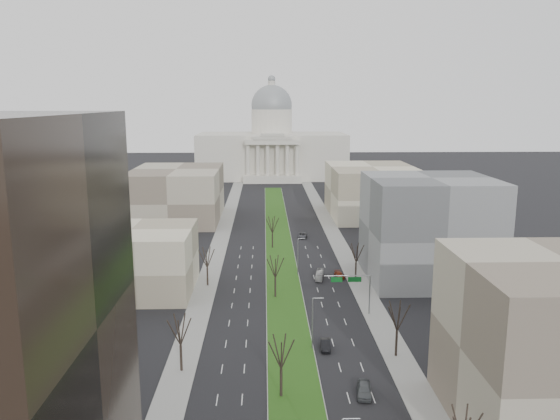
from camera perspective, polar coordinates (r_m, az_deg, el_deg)
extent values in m
plane|color=black|center=(155.95, -0.06, -4.00)|extent=(600.00, 600.00, 0.00)
cube|color=#999993|center=(154.97, -0.05, -4.07)|extent=(8.00, 222.00, 0.15)
cube|color=#194312|center=(154.94, -0.05, -4.03)|extent=(7.70, 221.70, 0.06)
cube|color=gray|center=(132.59, -7.39, -6.83)|extent=(5.00, 330.00, 0.15)
cube|color=gray|center=(133.69, 7.82, -6.69)|extent=(5.00, 330.00, 0.15)
cube|color=beige|center=(301.83, -0.86, 5.73)|extent=(80.00, 40.00, 24.00)
cube|color=beige|center=(280.17, -0.79, 3.24)|extent=(30.00, 6.00, 4.00)
cube|color=beige|center=(278.16, -0.80, 7.12)|extent=(28.00, 5.00, 2.50)
cube|color=beige|center=(278.02, -0.80, 7.53)|extent=(20.00, 5.00, 1.80)
cube|color=beige|center=(277.92, -0.80, 7.86)|extent=(12.00, 5.00, 1.60)
cylinder|color=beige|center=(300.64, -0.87, 9.15)|extent=(22.00, 22.00, 14.00)
sphere|color=gray|center=(300.44, -0.88, 10.86)|extent=(22.00, 22.00, 22.00)
cylinder|color=beige|center=(300.57, -0.88, 12.96)|extent=(4.00, 4.00, 4.00)
sphere|color=gray|center=(300.68, -0.88, 13.53)|extent=(4.00, 4.00, 4.00)
cylinder|color=beige|center=(279.04, -3.37, 5.26)|extent=(2.00, 2.00, 16.00)
cylinder|color=beige|center=(278.94, -2.34, 5.27)|extent=(2.00, 2.00, 16.00)
cylinder|color=beige|center=(278.93, -1.31, 5.27)|extent=(2.00, 2.00, 16.00)
cylinder|color=beige|center=(279.00, -0.28, 5.28)|extent=(2.00, 2.00, 16.00)
cylinder|color=beige|center=(279.17, 0.75, 5.28)|extent=(2.00, 2.00, 16.00)
cylinder|color=beige|center=(279.42, 1.78, 5.28)|extent=(2.00, 2.00, 16.00)
cube|color=tan|center=(123.71, -15.12, -5.11)|extent=(26.00, 22.00, 14.00)
cube|color=#5E6063|center=(131.47, 15.28, -1.90)|extent=(28.00, 26.00, 24.00)
cube|color=#7B6E5E|center=(195.52, -10.71, 1.63)|extent=(30.00, 40.00, 18.00)
cube|color=tan|center=(201.85, 9.56, 1.97)|extent=(30.00, 40.00, 18.00)
cylinder|color=black|center=(88.46, -10.29, -14.99)|extent=(0.40, 0.40, 4.32)
cylinder|color=black|center=(125.31, -7.59, -6.94)|extent=(0.40, 0.40, 4.22)
cylinder|color=black|center=(93.56, 12.06, -13.51)|extent=(0.40, 0.40, 4.42)
cylinder|color=black|center=(130.24, 7.92, -6.28)|extent=(0.40, 0.40, 4.03)
cylinder|color=black|center=(80.44, 0.12, -17.63)|extent=(0.40, 0.40, 4.32)
cylinder|color=black|center=(117.06, -0.49, -8.13)|extent=(0.40, 0.40, 4.32)
cylinder|color=black|center=(155.36, -0.80, -3.23)|extent=(0.40, 0.40, 4.32)
cylinder|color=gray|center=(60.30, 7.48, -20.80)|extent=(1.80, 0.12, 0.12)
cylinder|color=gray|center=(93.22, 3.41, -11.83)|extent=(0.20, 0.20, 9.00)
cylinder|color=gray|center=(91.60, 4.01, -9.17)|extent=(1.80, 0.12, 0.12)
cylinder|color=gray|center=(130.85, 1.87, -4.96)|extent=(0.20, 0.20, 9.00)
cylinder|color=gray|center=(129.70, 2.28, -3.00)|extent=(1.80, 0.12, 0.12)
cylinder|color=gray|center=(108.94, 9.34, -8.77)|extent=(0.24, 0.24, 8.00)
cylinder|color=gray|center=(106.88, 7.03, -6.83)|extent=(9.00, 0.18, 0.18)
cube|color=#0C591E|center=(107.44, 7.81, -7.20)|extent=(2.60, 0.08, 1.00)
cube|color=#0C591E|center=(106.93, 5.94, -7.25)|extent=(2.20, 0.08, 1.00)
imported|color=#494D50|center=(82.41, 8.78, -18.05)|extent=(2.75, 5.30, 1.72)
imported|color=black|center=(95.07, 4.77, -13.84)|extent=(1.88, 4.66, 1.50)
imported|color=maroon|center=(131.07, 6.23, -6.76)|extent=(2.32, 4.58, 1.27)
imported|color=#515259|center=(167.72, 2.39, -2.66)|extent=(3.16, 5.55, 1.46)
imported|color=silver|center=(129.72, 4.15, -6.80)|extent=(2.52, 6.56, 1.78)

